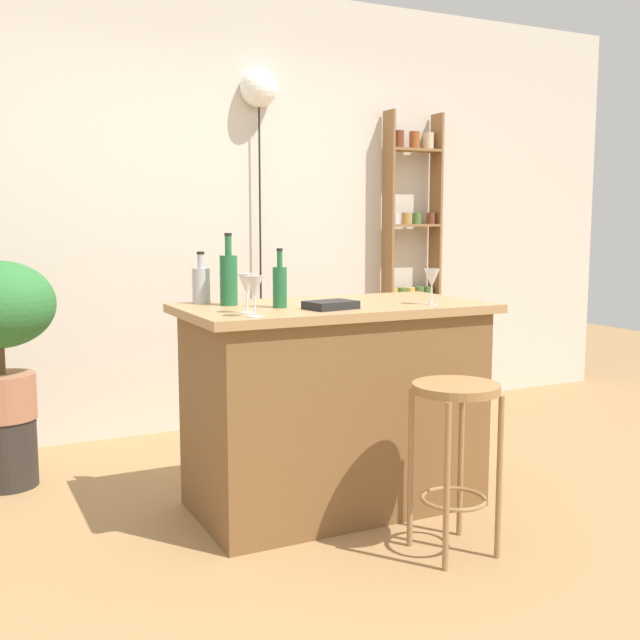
% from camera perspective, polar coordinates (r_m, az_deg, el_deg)
% --- Properties ---
extents(ground, '(12.00, 12.00, 0.00)m').
position_cam_1_polar(ground, '(3.51, 3.35, -15.02)').
color(ground, '#A37A4C').
extents(back_wall, '(6.40, 0.10, 2.80)m').
position_cam_1_polar(back_wall, '(5.04, -7.65, 8.01)').
color(back_wall, beige).
rests_on(back_wall, ground).
extents(kitchen_counter, '(1.40, 0.74, 0.96)m').
position_cam_1_polar(kitchen_counter, '(3.61, 1.05, -6.32)').
color(kitchen_counter, brown).
rests_on(kitchen_counter, ground).
extents(bar_stool, '(0.35, 0.35, 0.70)m').
position_cam_1_polar(bar_stool, '(3.14, 9.99, -7.82)').
color(bar_stool, '#997047').
rests_on(bar_stool, ground).
extents(spice_shelf, '(0.42, 0.14, 2.09)m').
position_cam_1_polar(spice_shelf, '(5.53, 6.81, 4.52)').
color(spice_shelf, olive).
rests_on(spice_shelf, ground).
extents(plant_stool, '(0.30, 0.30, 0.35)m').
position_cam_1_polar(plant_stool, '(4.25, -22.18, -9.07)').
color(plant_stool, '#2D2823').
rests_on(plant_stool, ground).
extents(potted_plant, '(0.54, 0.49, 0.79)m').
position_cam_1_polar(potted_plant, '(4.12, -22.64, 0.03)').
color(potted_plant, '#A86B4C').
rests_on(potted_plant, plant_stool).
extents(bottle_vinegar, '(0.08, 0.08, 0.24)m').
position_cam_1_polar(bottle_vinegar, '(3.58, -8.80, 2.64)').
color(bottle_vinegar, '#B2B2B7').
rests_on(bottle_vinegar, kitchen_counter).
extents(bottle_sauce_amber, '(0.08, 0.08, 0.33)m').
position_cam_1_polar(bottle_sauce_amber, '(3.49, -6.78, 3.10)').
color(bottle_sauce_amber, '#236638').
rests_on(bottle_sauce_amber, kitchen_counter).
extents(bottle_spirits_clear, '(0.06, 0.06, 0.26)m').
position_cam_1_polar(bottle_spirits_clear, '(3.38, -3.00, 2.57)').
color(bottle_spirits_clear, '#236638').
rests_on(bottle_spirits_clear, kitchen_counter).
extents(wine_glass_left, '(0.07, 0.07, 0.16)m').
position_cam_1_polar(wine_glass_left, '(3.53, 8.28, 3.03)').
color(wine_glass_left, silver).
rests_on(wine_glass_left, kitchen_counter).
extents(wine_glass_center, '(0.07, 0.07, 0.16)m').
position_cam_1_polar(wine_glass_center, '(3.05, -4.87, 2.41)').
color(wine_glass_center, silver).
rests_on(wine_glass_center, kitchen_counter).
extents(wine_glass_right, '(0.07, 0.07, 0.16)m').
position_cam_1_polar(wine_glass_right, '(3.18, -5.45, 2.60)').
color(wine_glass_right, silver).
rests_on(wine_glass_right, kitchen_counter).
extents(cookbook, '(0.23, 0.19, 0.03)m').
position_cam_1_polar(cookbook, '(3.33, 0.80, 1.13)').
color(cookbook, black).
rests_on(cookbook, kitchen_counter).
extents(pendant_globe_light, '(0.24, 0.24, 2.29)m').
position_cam_1_polar(pendant_globe_light, '(5.09, -4.55, 16.48)').
color(pendant_globe_light, black).
rests_on(pendant_globe_light, ground).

